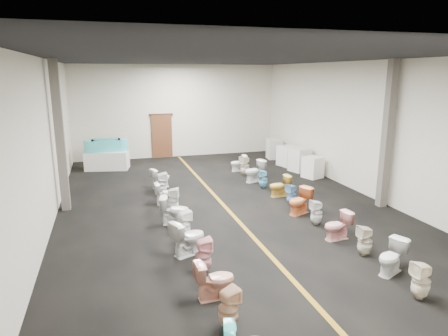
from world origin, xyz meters
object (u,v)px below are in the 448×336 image
Objects in this scene: display_table at (107,160)px; toilet_left_7 at (173,201)px; appliance_crate_b at (300,160)px; toilet_right_1 at (392,257)px; bathtub at (106,145)px; toilet_right_4 at (317,213)px; toilet_left_3 at (203,256)px; toilet_left_9 at (161,184)px; appliance_crate_d at (274,149)px; toilet_right_8 at (263,179)px; toilet_left_8 at (165,193)px; toilet_right_6 at (292,195)px; toilet_right_2 at (365,241)px; toilet_right_11 at (239,163)px; toilet_right_7 at (280,186)px; toilet_left_4 at (188,237)px; toilet_left_6 at (175,210)px; toilet_left_5 at (184,225)px; toilet_right_5 at (300,201)px; appliance_crate_a at (313,167)px; toilet_right_0 at (421,281)px; toilet_left_2 at (215,280)px; toilet_left_10 at (161,178)px; toilet_right_10 at (245,166)px; toilet_right_9 at (255,171)px; appliance_crate_c at (288,156)px; toilet_left_1 at (229,309)px; toilet_right_3 at (338,226)px.

display_table is 2.29× the size of toilet_left_7.
appliance_crate_b is 1.35× the size of toilet_right_1.
toilet_right_4 is (5.43, -8.49, -0.71)m from bathtub.
toilet_left_3 is 0.95× the size of toilet_left_9.
appliance_crate_d is 5.28m from toilet_right_8.
toilet_left_8 is at bearing -171.21° from toilet_right_1.
toilet_left_9 is at bearing -135.35° from toilet_right_6.
toilet_right_11 is at bearing -175.44° from toilet_right_2.
toilet_right_7 reaches higher than toilet_right_8.
toilet_left_4 is at bearing -79.78° from display_table.
toilet_left_6 is at bearing -30.17° from toilet_right_11.
toilet_right_5 reaches higher than toilet_left_5.
toilet_right_1 is 0.88m from toilet_right_2.
appliance_crate_a is at bearing 138.83° from toilet_right_1.
appliance_crate_a is 8.84m from toilet_right_0.
appliance_crate_b is 1.32× the size of toilet_left_2.
appliance_crate_a reaches higher than toilet_right_2.
appliance_crate_d is at bearing -80.39° from toilet_left_10.
toilet_left_2 is at bearing -43.00° from toilet_right_10.
toilet_right_9 reaches higher than toilet_left_8.
toilet_left_4 is 1.05× the size of toilet_right_5.
toilet_left_8 is at bearing -148.01° from appliance_crate_c.
toilet_right_2 is 0.88× the size of toilet_right_10.
toilet_left_3 is 1.05× the size of toilet_right_7.
toilet_right_9 is (-0.03, 4.70, 0.06)m from toilet_right_4.
toilet_right_6 is 4.75m from toilet_right_11.
toilet_right_0 is at bearing -110.62° from toilet_left_1.
bathtub is at bearing 16.55° from toilet_left_9.
appliance_crate_c is at bearing -11.79° from display_table.
appliance_crate_a is 8.22m from toilet_left_4.
toilet_right_11 is (-0.04, 10.38, -0.02)m from toilet_right_0.
appliance_crate_b is 1.21× the size of toilet_left_9.
toilet_left_7 reaches higher than toilet_right_0.
toilet_left_6 is at bearing -18.91° from toilet_left_5.
appliance_crate_d reaches higher than toilet_right_6.
appliance_crate_c reaches higher than toilet_right_4.
toilet_left_8 is 0.95× the size of toilet_right_7.
toilet_left_9 is at bearing -163.26° from appliance_crate_b.
toilet_left_1 is 0.94× the size of toilet_left_3.
toilet_left_8 is (-0.08, 4.76, -0.04)m from toilet_left_3.
appliance_crate_c is 10.03m from toilet_right_1.
appliance_crate_b is at bearing 154.99° from toilet_right_3.
appliance_crate_b is 1.04× the size of appliance_crate_d.
toilet_left_6 is 4.34m from toilet_right_3.
toilet_right_9 reaches higher than toilet_right_5.
toilet_right_4 is at bearing 4.92° from toilet_right_11.
toilet_right_8 and toilet_right_11 have the same top height.
toilet_left_2 is 3.81m from toilet_right_0.
display_table is 5.74m from toilet_left_8.
toilet_left_8 is 0.83× the size of toilet_right_9.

